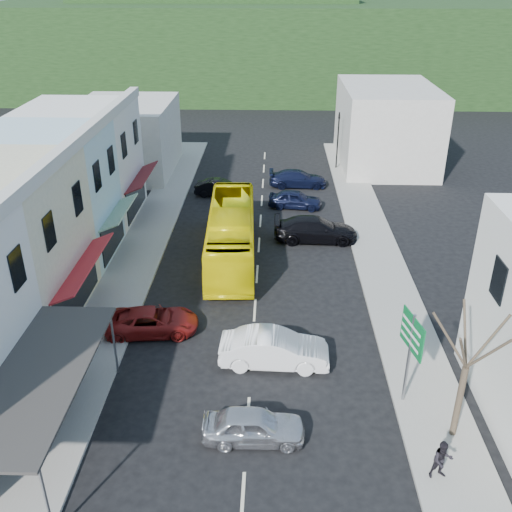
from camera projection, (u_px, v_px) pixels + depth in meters
The scene contains 20 objects.
ground at pixel (252, 356), 26.59m from camera, with size 120.00×120.00×0.00m, color black.
sidewalk_left at pixel (139, 256), 35.70m from camera, with size 3.00×52.00×0.15m, color gray.
sidewalk_right at pixel (379, 259), 35.27m from camera, with size 3.00×52.00×0.15m, color gray.
shopfront_row at pixel (16, 230), 29.62m from camera, with size 8.25×30.00×8.00m.
distant_block_left at pixel (126, 138), 49.69m from camera, with size 8.00×10.00×6.00m, color #B7B2A8.
distant_block_right at pixel (386, 126), 51.48m from camera, with size 8.00×12.00×7.00m, color #B7B2A8.
hillside at pixel (259, 43), 81.70m from camera, with size 80.00×26.00×14.00m.
bus at pixel (231, 234), 35.04m from camera, with size 2.50×11.60×3.10m, color #F8E503.
car_silver at pixel (254, 425), 21.57m from camera, with size 1.80×4.40×1.40m, color silver.
car_white at pixel (274, 351), 25.74m from camera, with size 1.80×4.40×1.40m, color white.
car_red at pixel (152, 320), 28.02m from camera, with size 1.90×4.60×1.40m, color maroon.
car_black_near at pixel (316, 231), 37.62m from camera, with size 1.84×4.50×1.40m, color black.
car_navy_mid at pixel (295, 199), 42.80m from camera, with size 1.80×4.40×1.40m, color black.
car_black_far at pixel (220, 188), 45.04m from camera, with size 1.80×4.40×1.40m, color black.
car_navy_far at pixel (298, 178), 47.03m from camera, with size 1.84×4.50×1.40m, color black.
pedestrian_left at pixel (71, 331), 26.67m from camera, with size 0.60×0.40×1.70m, color black.
pedestrian_right at pixel (443, 459), 19.70m from camera, with size 0.70×0.44×1.70m, color black.
direction_sign at pixel (408, 360), 22.80m from camera, with size 0.61×1.93×4.28m, color #085E2A, non-canonical shape.
street_tree at pixel (466, 367), 20.52m from camera, with size 2.16×2.16×6.62m, color #362B1E, non-canonical shape.
traffic_signal at pixel (338, 141), 50.31m from camera, with size 0.55×1.04×5.10m, color black, non-canonical shape.
Camera 1 is at (0.90, -21.63, 16.13)m, focal length 40.00 mm.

